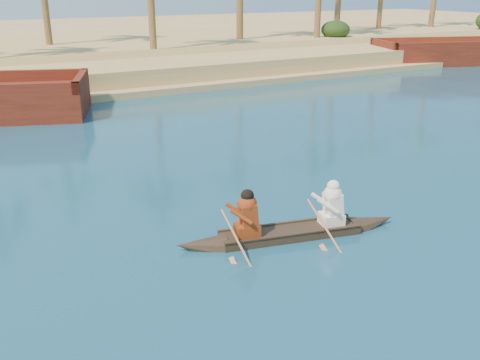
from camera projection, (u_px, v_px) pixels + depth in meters
shrub_cluster at (14, 60)px, 33.58m from camera, size 100.00×6.00×2.40m
canoe at (290, 225)px, 12.74m from camera, size 5.57×1.92×1.53m
barge_right at (458, 53)px, 40.99m from camera, size 13.28×7.95×2.10m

